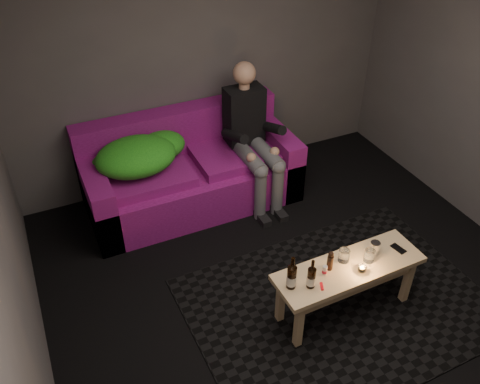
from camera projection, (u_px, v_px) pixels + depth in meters
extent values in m
plane|color=black|center=(316.00, 311.00, 4.06)|extent=(4.50, 4.50, 0.00)
plane|color=#4B494C|center=(205.00, 58.00, 4.93)|extent=(4.00, 0.00, 4.00)
plane|color=#4B494C|center=(6.00, 271.00, 2.62)|extent=(0.00, 4.50, 4.50)
cube|color=black|center=(338.00, 304.00, 4.11)|extent=(2.38, 1.75, 0.01)
cube|color=#740F5E|center=(192.00, 184.00, 5.10)|extent=(2.07, 0.93, 0.43)
cube|color=#740F5E|center=(177.00, 130.00, 5.09)|extent=(2.07, 0.23, 0.45)
cube|color=#740F5E|center=(98.00, 199.00, 4.72)|extent=(0.21, 0.93, 0.64)
cube|color=#740F5E|center=(274.00, 154.00, 5.35)|extent=(0.21, 0.93, 0.64)
cube|color=#740F5E|center=(149.00, 176.00, 4.76)|extent=(0.77, 0.62, 0.10)
cube|color=#740F5E|center=(233.00, 155.00, 5.05)|extent=(0.77, 0.62, 0.10)
ellipsoid|color=#177E1B|center=(136.00, 157.00, 4.65)|extent=(0.74, 0.58, 0.31)
ellipsoid|color=#177E1B|center=(162.00, 145.00, 4.87)|extent=(0.45, 0.37, 0.25)
ellipsoid|color=#177E1B|center=(109.00, 162.00, 4.70)|extent=(0.33, 0.27, 0.17)
cube|color=black|center=(244.00, 115.00, 4.97)|extent=(0.37, 0.23, 0.57)
sphere|color=tan|center=(244.00, 73.00, 4.71)|extent=(0.22, 0.22, 0.22)
cylinder|color=#565B62|center=(249.00, 158.00, 4.88)|extent=(0.14, 0.52, 0.14)
cylinder|color=#565B62|center=(267.00, 154.00, 4.94)|extent=(0.14, 0.52, 0.14)
cylinder|color=#565B62|center=(260.00, 196.00, 4.86)|extent=(0.11, 0.11, 0.53)
cylinder|color=#565B62|center=(277.00, 191.00, 4.93)|extent=(0.11, 0.11, 0.53)
cube|color=black|center=(263.00, 218.00, 4.96)|extent=(0.09, 0.23, 0.06)
cube|color=black|center=(279.00, 213.00, 5.02)|extent=(0.09, 0.23, 0.06)
cube|color=#E2B584|center=(349.00, 268.00, 3.81)|extent=(1.18, 0.40, 0.04)
cube|color=#E2B584|center=(348.00, 275.00, 3.85)|extent=(1.03, 0.31, 0.11)
cube|color=#E2B584|center=(299.00, 325.00, 3.68)|extent=(0.05, 0.05, 0.44)
cube|color=#E2B584|center=(280.00, 300.00, 3.87)|extent=(0.05, 0.05, 0.44)
cube|color=#E2B584|center=(407.00, 281.00, 4.03)|extent=(0.05, 0.05, 0.44)
cube|color=#E2B584|center=(386.00, 260.00, 4.22)|extent=(0.05, 0.05, 0.44)
cylinder|color=black|center=(292.00, 277.00, 3.57)|extent=(0.07, 0.07, 0.19)
cylinder|color=white|center=(291.00, 280.00, 3.59)|extent=(0.07, 0.07, 0.08)
cone|color=black|center=(293.00, 266.00, 3.51)|extent=(0.07, 0.07, 0.03)
cylinder|color=black|center=(293.00, 263.00, 3.49)|extent=(0.03, 0.03, 0.09)
cylinder|color=black|center=(311.00, 278.00, 3.58)|extent=(0.06, 0.06, 0.17)
cylinder|color=white|center=(311.00, 280.00, 3.60)|extent=(0.06, 0.06, 0.07)
cone|color=black|center=(312.00, 268.00, 3.52)|extent=(0.06, 0.06, 0.03)
cylinder|color=black|center=(313.00, 265.00, 3.51)|extent=(0.02, 0.02, 0.08)
cylinder|color=silver|center=(325.00, 270.00, 3.71)|extent=(0.05, 0.05, 0.08)
cylinder|color=black|center=(330.00, 263.00, 3.73)|extent=(0.05, 0.05, 0.13)
cylinder|color=white|center=(344.00, 255.00, 3.81)|extent=(0.10, 0.10, 0.10)
cylinder|color=white|center=(362.00, 268.00, 3.74)|extent=(0.06, 0.06, 0.04)
sphere|color=orange|center=(362.00, 267.00, 3.74)|extent=(0.02, 0.02, 0.02)
cylinder|color=white|center=(369.00, 256.00, 3.81)|extent=(0.10, 0.10, 0.10)
cylinder|color=silver|center=(375.00, 248.00, 3.88)|extent=(0.08, 0.08, 0.10)
cube|color=black|center=(398.00, 249.00, 3.94)|extent=(0.08, 0.13, 0.01)
cube|color=red|center=(322.00, 286.00, 3.62)|extent=(0.05, 0.07, 0.01)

